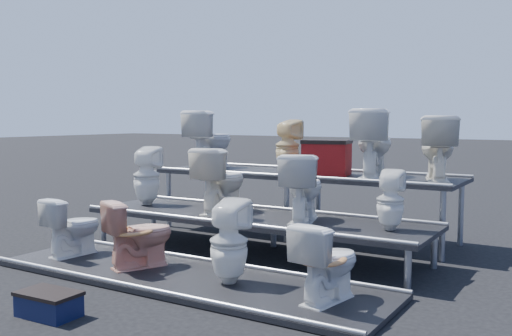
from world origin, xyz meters
The scene contains 18 objects.
ground centered at (0.00, 0.00, 0.00)m, with size 80.00×80.00×0.00m, color black.
tier_front centered at (0.00, -1.30, 0.03)m, with size 4.20×1.20×0.06m, color black.
tier_mid centered at (0.00, 0.00, 0.23)m, with size 4.20×1.20×0.46m, color black.
tier_back centered at (0.00, 1.30, 0.43)m, with size 4.20×1.20×0.86m, color black.
toilet_0 centered at (-1.59, -1.30, 0.39)m, with size 0.37×0.65×0.66m, color silver.
toilet_1 centered at (-0.59, -1.30, 0.41)m, with size 0.39×0.69×0.71m, color tan.
toilet_2 centered at (0.53, -1.30, 0.46)m, with size 0.36×0.36×0.79m, color silver.
toilet_3 centered at (1.54, -1.30, 0.40)m, with size 0.38×0.67×0.68m, color silver.
toilet_4 centered at (-1.66, 0.00, 0.85)m, with size 0.35×0.36×0.77m, color silver.
toilet_5 centered at (-0.46, 0.00, 0.86)m, with size 0.44×0.78×0.79m, color silver.
toilet_6 centered at (0.64, 0.00, 0.84)m, with size 0.42×0.74×0.76m, color silver.
toilet_7 centered at (1.65, 0.00, 0.77)m, with size 0.28×0.29×0.62m, color silver.
toilet_8 centered at (-1.57, 1.30, 1.29)m, with size 0.48×0.84×0.86m, color silver.
toilet_9 centered at (-0.25, 1.30, 1.22)m, with size 0.33×0.34×0.73m, color beige.
toilet_10 centered at (0.98, 1.30, 1.29)m, with size 0.48×0.85×0.86m, color silver.
toilet_11 centered at (1.78, 1.30, 1.25)m, with size 0.43×0.76×0.78m, color silver.
red_crate centered at (0.38, 1.22, 1.07)m, with size 0.57×0.46×0.41m, color maroon.
step_stool centered at (-0.30, -2.67, 0.09)m, with size 0.49×0.29×0.18m, color black.
Camera 1 is at (3.48, -5.63, 1.60)m, focal length 40.00 mm.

